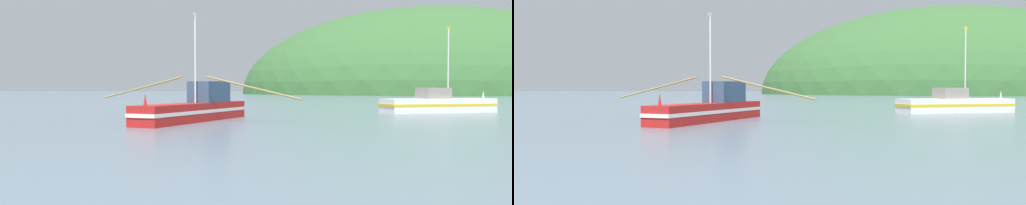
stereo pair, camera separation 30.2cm
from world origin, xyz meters
TOP-DOWN VIEW (x-y plane):
  - hill_far_left at (43.12, 182.83)m, footprint 134.18×107.34m
  - fishing_boat_red at (-0.88, 27.44)m, footprint 14.14×12.00m
  - fishing_boat_white at (17.32, 41.22)m, footprint 10.63×6.66m

SIDE VIEW (x-z plane):
  - hill_far_left at x=43.12m, z-range -31.06..31.06m
  - fishing_boat_white at x=17.32m, z-range -3.06..4.55m
  - fishing_boat_red at x=-0.88m, z-range -2.67..4.42m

